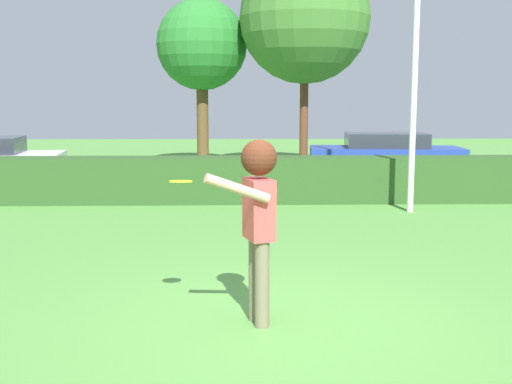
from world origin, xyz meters
name	(u,v)px	position (x,y,z in m)	size (l,w,h in m)	color
ground_plane	(277,325)	(0.00, 0.00, 0.00)	(60.00, 60.00, 0.00)	#54903F
person	(258,207)	(-0.19, 0.04, 1.15)	(0.68, 0.70, 1.79)	#776D54
frisbee	(181,181)	(-0.93, 0.21, 1.38)	(0.23, 0.23, 0.05)	yellow
lamppost	(417,11)	(2.98, 6.26, 3.81)	(0.24, 0.24, 6.97)	silver
hedge_row	(256,180)	(0.00, 7.57, 0.48)	(20.44, 0.90, 0.96)	#2D5122
parked_car_blue	(386,153)	(3.76, 11.85, 0.69)	(4.33, 2.09, 1.25)	#263FA5
maple_tree	(202,46)	(-1.52, 14.73, 3.86)	(2.87, 2.87, 5.34)	brown
oak_tree	(305,18)	(1.64, 13.67, 4.59)	(3.93, 3.93, 6.57)	brown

